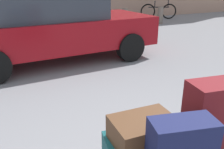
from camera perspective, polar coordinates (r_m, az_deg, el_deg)
The scene contains 7 objects.
suitcase_maroon_rear_right at distance 2.08m, azimuth 22.80°, elevation -10.22°, with size 0.43×0.25×0.66m, color maroon.
duffel_bag_brown_topmost_pile at distance 1.83m, azimuth 7.53°, elevation -12.96°, with size 0.47×0.33×0.18m, color #51331E.
parked_car at distance 5.56m, azimuth -13.71°, elevation 10.86°, with size 4.38×2.08×1.42m.
bicycle_leaning at distance 12.28m, azimuth 11.01°, elevation 14.57°, with size 1.65×0.74×0.96m.
bollard_kerb_near at distance 9.35m, azimuth -4.35°, elevation 12.85°, with size 0.24×0.24×0.72m, color #72665B.
bollard_kerb_mid at distance 9.90m, azimuth 3.02°, elevation 13.34°, with size 0.24×0.24×0.72m, color #72665B.
bollard_kerb_far at distance 10.83m, azimuth 11.41°, elevation 13.64°, with size 0.24×0.24×0.72m, color #72665B.
Camera 1 is at (-1.12, -1.15, 1.70)m, focal length 38.42 mm.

